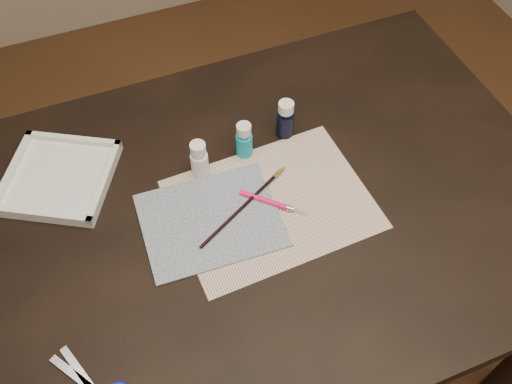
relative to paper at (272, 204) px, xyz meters
name	(u,v)px	position (x,y,z in m)	size (l,w,h in m)	color
ground	(256,345)	(-0.03, 0.01, -0.76)	(3.50, 3.50, 0.02)	#422614
table	(256,289)	(-0.03, 0.01, -0.38)	(1.30, 0.90, 0.75)	black
paper	(272,204)	(0.00, 0.00, 0.00)	(0.40, 0.30, 0.00)	white
canvas	(211,220)	(-0.13, 0.01, 0.00)	(0.27, 0.22, 0.00)	#172641
paint_bottle_white	(199,159)	(-0.11, 0.13, 0.04)	(0.04, 0.04, 0.09)	white
paint_bottle_cyan	(244,140)	(0.00, 0.15, 0.04)	(0.04, 0.04, 0.09)	#129EBF
paint_bottle_navy	(285,119)	(0.10, 0.17, 0.05)	(0.04, 0.04, 0.10)	black
paintbrush	(246,204)	(-0.05, 0.01, 0.01)	(0.27, 0.01, 0.01)	black
craft_knife	(275,204)	(0.00, -0.01, 0.01)	(0.15, 0.01, 0.01)	#FA1266
palette_tray	(59,177)	(-0.40, 0.22, 0.01)	(0.22, 0.22, 0.03)	white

